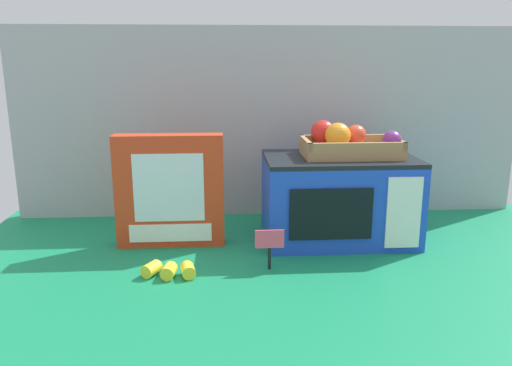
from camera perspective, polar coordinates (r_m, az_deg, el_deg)
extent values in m
plane|color=#147A4C|center=(1.38, 2.89, -7.07)|extent=(1.70, 1.70, 0.00)
cube|color=#A0A3A8|center=(1.61, 1.74, 6.87)|extent=(1.61, 0.03, 0.60)
cube|color=blue|center=(1.42, 9.37, -1.92)|extent=(0.41, 0.26, 0.22)
cube|color=black|center=(1.39, 9.56, 2.76)|extent=(0.41, 0.26, 0.01)
cube|color=black|center=(1.29, 8.55, -3.55)|extent=(0.21, 0.01, 0.13)
cube|color=white|center=(1.34, 16.48, -3.28)|extent=(0.09, 0.01, 0.19)
cube|color=#A37F51|center=(1.40, 10.72, 3.53)|extent=(0.26, 0.16, 0.02)
cube|color=#A37F51|center=(1.33, 11.53, 4.01)|extent=(0.26, 0.01, 0.02)
cube|color=#A37F51|center=(1.47, 10.06, 4.98)|extent=(0.26, 0.01, 0.02)
cube|color=#A37F51|center=(1.37, 5.69, 4.52)|extent=(0.01, 0.16, 0.02)
cube|color=#A37F51|center=(1.43, 15.62, 4.48)|extent=(0.01, 0.16, 0.02)
sphere|color=orange|center=(1.37, 9.31, 5.37)|extent=(0.07, 0.07, 0.07)
sphere|color=red|center=(1.42, 7.64, 5.72)|extent=(0.07, 0.07, 0.07)
sphere|color=#E04228|center=(1.43, 11.30, 5.38)|extent=(0.06, 0.06, 0.06)
sphere|color=#72287F|center=(1.39, 15.24, 4.75)|extent=(0.05, 0.05, 0.05)
cube|color=red|center=(1.36, -9.77, -0.87)|extent=(0.29, 0.06, 0.30)
cube|color=silver|center=(1.33, -9.93, -0.57)|extent=(0.18, 0.00, 0.18)
cube|color=white|center=(1.37, -9.71, -5.64)|extent=(0.22, 0.00, 0.05)
cylinder|color=black|center=(1.22, 1.53, -8.56)|extent=(0.01, 0.01, 0.06)
cube|color=#F44C6B|center=(1.20, 1.56, -6.40)|extent=(0.07, 0.00, 0.05)
cylinder|color=yellow|center=(1.22, -11.82, -9.58)|extent=(0.05, 0.05, 0.03)
cylinder|color=yellow|center=(1.20, -9.90, -9.86)|extent=(0.04, 0.05, 0.03)
cylinder|color=yellow|center=(1.20, -7.75, -9.83)|extent=(0.04, 0.05, 0.03)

